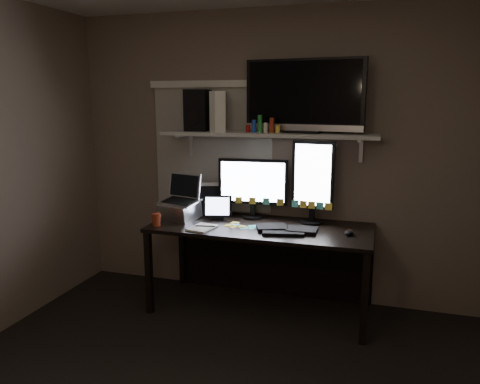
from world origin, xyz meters
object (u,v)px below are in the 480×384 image
at_px(desk, 264,242).
at_px(keyboard, 287,229).
at_px(game_console, 221,111).
at_px(monitor_portrait, 313,182).
at_px(tv, 304,96).
at_px(mouse, 349,233).
at_px(laptop, 179,198).
at_px(tablet, 218,207).
at_px(cup, 157,220).
at_px(speaker, 198,110).
at_px(monitor_landscape, 253,188).

bearing_deg(desk, keyboard, -40.70).
bearing_deg(game_console, monitor_portrait, -16.80).
height_order(keyboard, tv, tv).
height_order(mouse, laptop, laptop).
bearing_deg(tv, tablet, -161.23).
height_order(mouse, tablet, tablet).
distance_m(monitor_portrait, game_console, 0.98).
bearing_deg(keyboard, laptop, 163.45).
bearing_deg(mouse, cup, -162.18).
height_order(keyboard, game_console, game_console).
bearing_deg(desk, speaker, 171.74).
xyz_separation_m(keyboard, game_console, (-0.64, 0.27, 0.90)).
bearing_deg(keyboard, speaker, 150.05).
bearing_deg(desk, tv, 20.82).
bearing_deg(laptop, speaker, 76.12).
bearing_deg(mouse, speaker, 179.58).
height_order(monitor_portrait, speaker, speaker).
bearing_deg(speaker, laptop, -123.50).
relative_size(desk, tablet, 7.41).
xyz_separation_m(tv, speaker, (-0.91, -0.02, -0.12)).
xyz_separation_m(monitor_portrait, speaker, (-1.01, -0.00, 0.57)).
xyz_separation_m(laptop, cup, (-0.09, -0.25, -0.14)).
distance_m(desk, keyboard, 0.36).
xyz_separation_m(monitor_landscape, game_console, (-0.27, -0.05, 0.65)).
bearing_deg(speaker, tv, -4.31).
bearing_deg(monitor_landscape, mouse, -24.17).
bearing_deg(monitor_landscape, tv, -6.58).
bearing_deg(game_console, laptop, -168.24).
relative_size(mouse, tv, 0.10).
distance_m(laptop, tv, 1.35).
bearing_deg(cup, game_console, 46.84).
xyz_separation_m(monitor_portrait, cup, (-1.21, -0.46, -0.30)).
height_order(desk, mouse, mouse).
distance_m(game_console, speaker, 0.21).
xyz_separation_m(tablet, speaker, (-0.22, 0.12, 0.82)).
bearing_deg(cup, tablet, 38.53).
height_order(desk, tv, tv).
distance_m(monitor_landscape, game_console, 0.71).
bearing_deg(cup, speaker, 66.40).
relative_size(monitor_landscape, game_console, 1.81).
xyz_separation_m(desk, mouse, (0.71, -0.17, 0.19)).
bearing_deg(cup, laptop, 70.08).
bearing_deg(mouse, tablet, -176.48).
bearing_deg(tv, monitor_portrait, -2.40).
xyz_separation_m(monitor_portrait, keyboard, (-0.15, -0.29, -0.34)).
distance_m(desk, speaker, 1.27).
xyz_separation_m(desk, monitor_portrait, (0.38, 0.09, 0.53)).
xyz_separation_m(cup, tv, (1.11, 0.47, 0.99)).
distance_m(desk, tv, 1.26).
bearing_deg(tv, game_console, -169.81).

